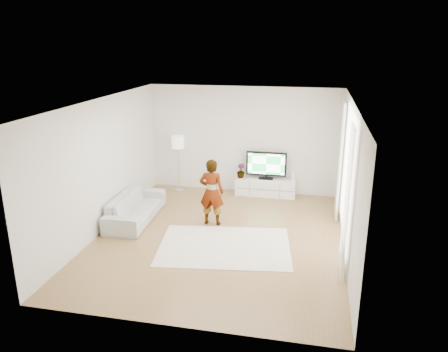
% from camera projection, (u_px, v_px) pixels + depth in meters
% --- Properties ---
extents(floor, '(6.00, 6.00, 0.00)m').
position_uv_depth(floor, '(219.00, 237.00, 9.07)').
color(floor, '#A77E4B').
rests_on(floor, ground).
extents(ceiling, '(6.00, 6.00, 0.00)m').
position_uv_depth(ceiling, '(219.00, 102.00, 8.22)').
color(ceiling, white).
rests_on(ceiling, wall_back).
extents(wall_left, '(0.02, 6.00, 2.80)m').
position_uv_depth(wall_left, '(103.00, 166.00, 9.14)').
color(wall_left, silver).
rests_on(wall_left, floor).
extents(wall_right, '(0.02, 6.00, 2.80)m').
position_uv_depth(wall_right, '(349.00, 181.00, 8.16)').
color(wall_right, silver).
rests_on(wall_right, floor).
extents(wall_back, '(5.00, 0.02, 2.80)m').
position_uv_depth(wall_back, '(244.00, 140.00, 11.44)').
color(wall_back, silver).
rests_on(wall_back, floor).
extents(wall_front, '(5.00, 0.02, 2.80)m').
position_uv_depth(wall_front, '(171.00, 238.00, 5.85)').
color(wall_front, silver).
rests_on(wall_front, floor).
extents(window, '(0.01, 2.60, 2.50)m').
position_uv_depth(window, '(348.00, 174.00, 8.42)').
color(window, white).
rests_on(window, wall_right).
extents(curtain_near, '(0.04, 0.70, 2.60)m').
position_uv_depth(curtain_near, '(347.00, 202.00, 7.26)').
color(curtain_near, white).
rests_on(curtain_near, floor).
extents(curtain_far, '(0.04, 0.70, 2.60)m').
position_uv_depth(curtain_far, '(340.00, 161.00, 9.68)').
color(curtain_far, white).
rests_on(curtain_far, floor).
extents(media_console, '(1.56, 0.44, 0.44)m').
position_uv_depth(media_console, '(266.00, 187.00, 11.46)').
color(media_console, white).
rests_on(media_console, floor).
extents(television, '(1.04, 0.20, 0.73)m').
position_uv_depth(television, '(266.00, 164.00, 11.30)').
color(television, black).
rests_on(television, media_console).
extents(game_console, '(0.08, 0.16, 0.21)m').
position_uv_depth(game_console, '(292.00, 177.00, 11.22)').
color(game_console, white).
rests_on(game_console, media_console).
extents(potted_plant, '(0.25, 0.25, 0.38)m').
position_uv_depth(potted_plant, '(241.00, 171.00, 11.46)').
color(potted_plant, '#3F7238').
rests_on(potted_plant, media_console).
extents(rug, '(2.80, 2.18, 0.01)m').
position_uv_depth(rug, '(225.00, 246.00, 8.66)').
color(rug, beige).
rests_on(rug, floor).
extents(player, '(0.55, 0.36, 1.49)m').
position_uv_depth(player, '(212.00, 192.00, 9.49)').
color(player, '#334772').
rests_on(player, rug).
extents(sofa, '(0.89, 2.08, 0.60)m').
position_uv_depth(sofa, '(136.00, 207.00, 9.87)').
color(sofa, silver).
rests_on(sofa, floor).
extents(floor_lamp, '(0.33, 0.33, 1.50)m').
position_uv_depth(floor_lamp, '(178.00, 145.00, 11.54)').
color(floor_lamp, silver).
rests_on(floor_lamp, floor).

